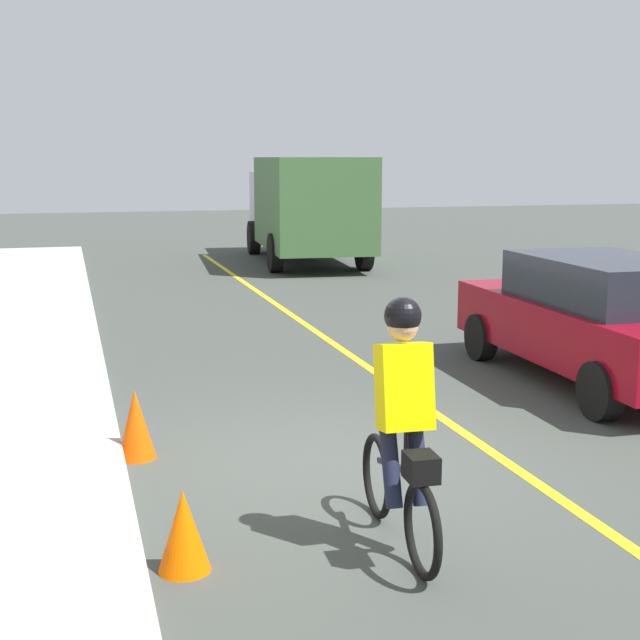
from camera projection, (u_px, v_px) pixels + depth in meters
name	position (u px, v px, depth m)	size (l,w,h in m)	color
ground_plane	(324.00, 460.00, 8.27)	(80.00, 80.00, 0.00)	#3B403B
lane_line_centre	(481.00, 445.00, 8.70)	(36.00, 0.12, 0.01)	yellow
cyclist_lead	(403.00, 426.00, 6.23)	(1.71, 0.38, 1.83)	black
patrol_sedan	(599.00, 318.00, 10.97)	(4.44, 1.99, 1.58)	maroon
box_truck_background	(307.00, 204.00, 23.54)	(6.88, 2.97, 2.78)	#3B6135
traffic_cone_near	(136.00, 424.00, 8.26)	(0.36, 0.36, 0.65)	#EF4C05
traffic_cone_far	(184.00, 531.00, 6.00)	(0.36, 0.36, 0.57)	#FD5E01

